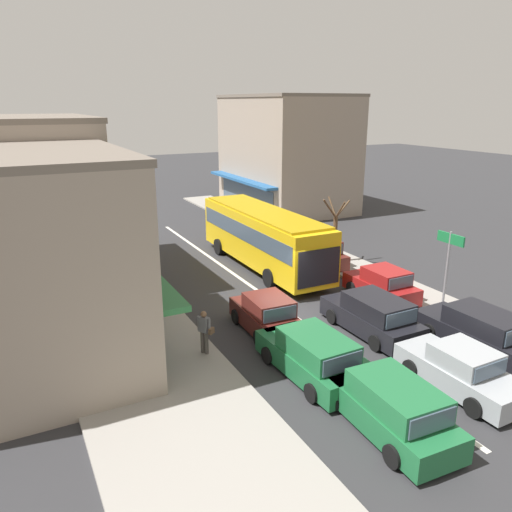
# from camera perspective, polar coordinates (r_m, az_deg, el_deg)

# --- Properties ---
(ground_plane) EXTENTS (140.00, 140.00, 0.00)m
(ground_plane) POSITION_cam_1_polar(r_m,az_deg,el_deg) (21.81, 4.17, -6.74)
(ground_plane) COLOR #2D2D30
(lane_centre_line) EXTENTS (0.20, 28.00, 0.01)m
(lane_centre_line) POSITION_cam_1_polar(r_m,az_deg,el_deg) (25.04, -0.57, -3.44)
(lane_centre_line) COLOR silver
(lane_centre_line) RESTS_ON ground
(sidewalk_left) EXTENTS (5.20, 44.00, 0.14)m
(sidewalk_left) POSITION_cam_1_polar(r_m,az_deg,el_deg) (24.85, -16.92, -4.23)
(sidewalk_left) COLOR gray
(sidewalk_left) RESTS_ON ground
(kerb_right) EXTENTS (2.80, 44.00, 0.12)m
(kerb_right) POSITION_cam_1_polar(r_m,az_deg,el_deg) (29.71, 8.43, -0.18)
(kerb_right) COLOR gray
(kerb_right) RESTS_ON ground
(shopfront_corner_near) EXTENTS (8.00, 8.31, 7.36)m
(shopfront_corner_near) POSITION_cam_1_polar(r_m,az_deg,el_deg) (18.17, -25.03, -0.94)
(shopfront_corner_near) COLOR gray
(shopfront_corner_near) RESTS_ON ground
(shopfront_mid_block) EXTENTS (8.90, 9.39, 8.21)m
(shopfront_mid_block) POSITION_cam_1_polar(r_m,az_deg,el_deg) (26.84, -26.19, 5.28)
(shopfront_mid_block) COLOR gray
(shopfront_mid_block) RESTS_ON ground
(building_right_far) EXTENTS (8.66, 11.68, 9.45)m
(building_right_far) POSITION_cam_1_polar(r_m,az_deg,el_deg) (43.40, 3.46, 11.70)
(building_right_far) COLOR gray
(building_right_far) RESTS_ON ground
(city_bus) EXTENTS (2.79, 10.87, 3.23)m
(city_bus) POSITION_cam_1_polar(r_m,az_deg,el_deg) (27.39, 0.83, 2.49)
(city_bus) COLOR yellow
(city_bus) RESTS_ON ground
(wagon_adjacent_lane_trail) EXTENTS (2.03, 4.55, 1.58)m
(wagon_adjacent_lane_trail) POSITION_cam_1_polar(r_m,az_deg,el_deg) (16.99, 6.48, -11.32)
(wagon_adjacent_lane_trail) COLOR #1E6638
(wagon_adjacent_lane_trail) RESTS_ON ground
(wagon_queue_far_back) EXTENTS (2.08, 4.57, 1.58)m
(wagon_queue_far_back) POSITION_cam_1_polar(r_m,az_deg,el_deg) (14.90, 15.06, -16.30)
(wagon_queue_far_back) COLOR #1E6638
(wagon_queue_far_back) RESTS_ON ground
(sedan_queue_gap_filler) EXTENTS (1.94, 4.22, 1.47)m
(sedan_queue_gap_filler) POSITION_cam_1_polar(r_m,az_deg,el_deg) (17.51, 22.40, -12.02)
(sedan_queue_gap_filler) COLOR #9EA3A8
(sedan_queue_gap_filler) RESTS_ON ground
(wagon_adjacent_lane_lead) EXTENTS (1.97, 4.51, 1.58)m
(wagon_adjacent_lane_lead) POSITION_cam_1_polar(r_m,az_deg,el_deg) (20.38, 13.19, -6.65)
(wagon_adjacent_lane_lead) COLOR black
(wagon_adjacent_lane_lead) RESTS_ON ground
(hatchback_behind_bus_near) EXTENTS (1.94, 3.77, 1.54)m
(hatchback_behind_bus_near) POSITION_cam_1_polar(r_m,az_deg,el_deg) (20.00, 1.18, -6.75)
(hatchback_behind_bus_near) COLOR #561E19
(hatchback_behind_bus_near) RESTS_ON ground
(parked_wagon_kerb_front) EXTENTS (2.05, 4.56, 1.58)m
(parked_wagon_kerb_front) POSITION_cam_1_polar(r_m,az_deg,el_deg) (20.34, 24.05, -7.81)
(parked_wagon_kerb_front) COLOR black
(parked_wagon_kerb_front) RESTS_ON ground
(parked_hatchback_kerb_second) EXTENTS (1.82, 3.70, 1.54)m
(parked_hatchback_kerb_second) POSITION_cam_1_polar(r_m,az_deg,el_deg) (23.88, 14.22, -3.24)
(parked_hatchback_kerb_second) COLOR maroon
(parked_hatchback_kerb_second) RESTS_ON ground
(parked_wagon_kerb_third) EXTENTS (1.99, 4.52, 1.58)m
(parked_wagon_kerb_third) POSITION_cam_1_polar(r_m,az_deg,el_deg) (28.34, 6.75, 0.49)
(parked_wagon_kerb_third) COLOR #561E19
(parked_wagon_kerb_third) RESTS_ON ground
(traffic_light_downstreet) EXTENTS (0.33, 0.24, 4.20)m
(traffic_light_downstreet) POSITION_cam_1_polar(r_m,az_deg,el_deg) (38.30, -17.54, 7.41)
(traffic_light_downstreet) COLOR gray
(traffic_light_downstreet) RESTS_ON ground
(directional_road_sign) EXTENTS (0.10, 1.40, 3.60)m
(directional_road_sign) POSITION_cam_1_polar(r_m,az_deg,el_deg) (22.81, 21.19, 0.35)
(directional_road_sign) COLOR gray
(directional_road_sign) RESTS_ON ground
(street_tree_right) EXTENTS (1.83, 1.58, 3.80)m
(street_tree_right) POSITION_cam_1_polar(r_m,az_deg,el_deg) (28.29, 9.02, 2.61)
(street_tree_right) COLOR brown
(street_tree_right) RESTS_ON ground
(pedestrian_with_handbag_near) EXTENTS (0.66, 0.37, 1.63)m
(pedestrian_with_handbag_near) POSITION_cam_1_polar(r_m,az_deg,el_deg) (27.22, -13.81, 0.11)
(pedestrian_with_handbag_near) COLOR #333338
(pedestrian_with_handbag_near) RESTS_ON sidewalk_left
(pedestrian_browsing_midblock) EXTENTS (0.49, 0.61, 1.63)m
(pedestrian_browsing_midblock) POSITION_cam_1_polar(r_m,az_deg,el_deg) (18.05, -5.91, -8.36)
(pedestrian_browsing_midblock) COLOR #4C4742
(pedestrian_browsing_midblock) RESTS_ON sidewalk_left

